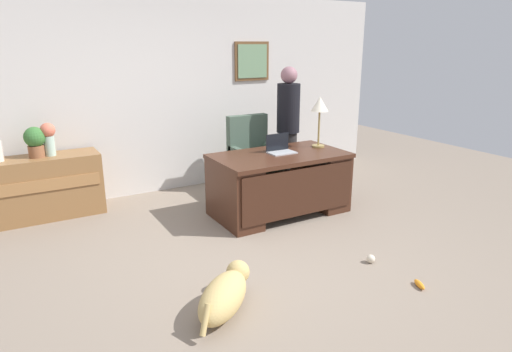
% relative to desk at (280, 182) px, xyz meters
% --- Properties ---
extents(ground_plane, '(12.00, 12.00, 0.00)m').
position_rel_desk_xyz_m(ground_plane, '(-0.78, -0.92, -0.41)').
color(ground_plane, gray).
extents(back_wall, '(7.00, 0.16, 2.70)m').
position_rel_desk_xyz_m(back_wall, '(-0.77, 1.68, 0.94)').
color(back_wall, silver).
rests_on(back_wall, ground_plane).
extents(desk, '(1.62, 0.91, 0.76)m').
position_rel_desk_xyz_m(desk, '(0.00, 0.00, 0.00)').
color(desk, '#422316').
rests_on(desk, ground_plane).
extents(credenza, '(1.55, 0.50, 0.76)m').
position_rel_desk_xyz_m(credenza, '(-2.65, 1.33, -0.03)').
color(credenza, olive).
rests_on(credenza, ground_plane).
extents(armchair, '(0.60, 0.59, 1.09)m').
position_rel_desk_xyz_m(armchair, '(0.11, 0.87, 0.08)').
color(armchair, '#475B4C').
rests_on(armchair, ground_plane).
extents(person_standing, '(0.32, 0.32, 1.74)m').
position_rel_desk_xyz_m(person_standing, '(0.64, 0.80, 0.50)').
color(person_standing, '#262323').
rests_on(person_standing, ground_plane).
extents(dog_lying, '(0.71, 0.68, 0.30)m').
position_rel_desk_xyz_m(dog_lying, '(-1.54, -1.58, -0.25)').
color(dog_lying, tan).
rests_on(dog_lying, ground_plane).
extents(laptop, '(0.32, 0.22, 0.22)m').
position_rel_desk_xyz_m(laptop, '(0.04, 0.09, 0.41)').
color(laptop, '#B2B5BA').
rests_on(laptop, desk).
extents(desk_lamp, '(0.22, 0.22, 0.64)m').
position_rel_desk_xyz_m(desk_lamp, '(0.64, 0.10, 0.86)').
color(desk_lamp, '#9E8447').
rests_on(desk_lamp, desk).
extents(vase_with_flowers, '(0.17, 0.17, 0.39)m').
position_rel_desk_xyz_m(vase_with_flowers, '(-2.41, 1.33, 0.58)').
color(vase_with_flowers, '#ACCBBA').
rests_on(vase_with_flowers, credenza).
extents(potted_plant, '(0.24, 0.24, 0.36)m').
position_rel_desk_xyz_m(potted_plant, '(-2.56, 1.33, 0.55)').
color(potted_plant, brown).
rests_on(potted_plant, credenza).
extents(dog_toy_ball, '(0.08, 0.08, 0.08)m').
position_rel_desk_xyz_m(dog_toy_ball, '(0.04, -1.55, -0.37)').
color(dog_toy_ball, beige).
rests_on(dog_toy_ball, ground_plane).
extents(dog_toy_bone, '(0.11, 0.17, 0.05)m').
position_rel_desk_xyz_m(dog_toy_bone, '(0.09, -2.09, -0.38)').
color(dog_toy_bone, orange).
rests_on(dog_toy_bone, ground_plane).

